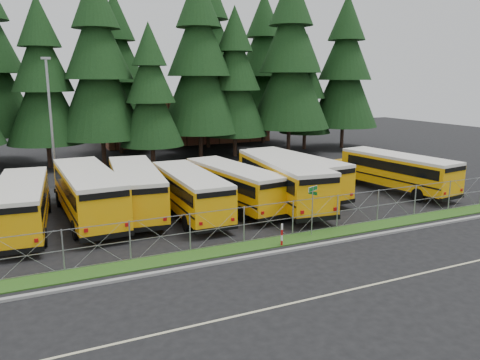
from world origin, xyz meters
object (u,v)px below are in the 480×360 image
bus_4 (231,187)px  light_standard (51,118)px  bus_3 (188,193)px  bus_5 (280,182)px  bus_1 (87,195)px  striped_bollard (282,235)px  bus_east (393,173)px  bus_2 (135,190)px  street_sign (313,200)px  bus_6 (292,175)px  bus_0 (23,206)px

bus_4 → light_standard: bearing=125.1°
bus_3 → bus_5: 6.55m
bus_1 → striped_bollard: bus_1 is taller
bus_east → striped_bollard: size_ratio=9.23×
bus_2 → striped_bollard: bearing=-53.1°
bus_east → light_standard: light_standard is taller
bus_east → light_standard: (-23.58, 12.28, 4.05)m
bus_3 → striped_bollard: size_ratio=9.05×
light_standard → bus_3: bearing=-58.9°
bus_4 → street_sign: (1.68, -7.25, 0.60)m
bus_4 → bus_6: bearing=6.1°
bus_1 → street_sign: size_ratio=4.30×
bus_0 → bus_3: (9.57, -0.93, -0.03)m
bus_5 → bus_east: bearing=5.4°
bus_3 → light_standard: (-7.13, 11.82, 4.08)m
light_standard → bus_6: bearing=-32.1°
light_standard → bus_0: bearing=-102.6°
bus_1 → bus_5: (12.47, -1.92, 0.03)m
bus_east → bus_5: bearing=171.2°
bus_5 → bus_0: bearing=-177.7°
bus_1 → street_sign: bearing=-40.1°
bus_0 → light_standard: bearing=82.1°
bus_3 → light_standard: 14.39m
light_standard → striped_bollard: bearing=-63.3°
bus_0 → bus_1: (3.64, 0.72, 0.13)m
bus_2 → bus_5: 9.73m
bus_1 → bus_east: size_ratio=1.09×
bus_2 → bus_5: size_ratio=0.94×
bus_3 → bus_0: bearing=175.1°
bus_6 → striped_bollard: (-6.20, -9.31, -0.90)m
bus_2 → bus_5: bus_5 is taller
bus_1 → street_sign: (10.83, -8.38, 0.45)m
bus_4 → light_standard: light_standard is taller
bus_1 → bus_5: 12.62m
bus_4 → bus_0: bearing=170.8°
bus_1 → bus_3: bus_1 is taller
striped_bollard → bus_4: bearing=85.3°
bus_4 → bus_5: (3.32, -0.79, 0.19)m
bus_5 → bus_3: bearing=-175.8°
bus_3 → bus_5: bus_5 is taller
bus_1 → bus_2: bearing=1.2°
bus_0 → light_standard: 11.87m
bus_3 → light_standard: bearing=121.8°
bus_5 → striped_bollard: 8.28m
bus_2 → bus_4: 6.31m
bus_4 → bus_2: bearing=160.5°
bus_1 → bus_0: bearing=-171.1°
bus_5 → light_standard: bearing=145.1°
bus_5 → light_standard: size_ratio=1.22×
bus_1 → bus_6: size_ratio=1.05×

